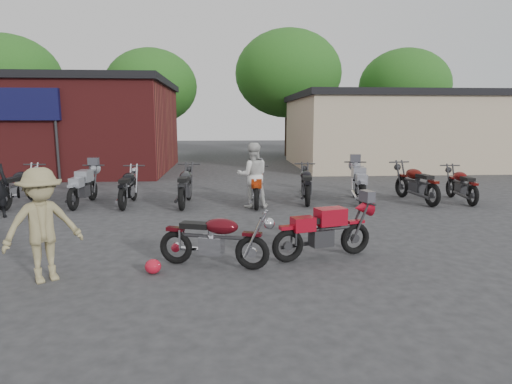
{
  "coord_description": "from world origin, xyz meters",
  "views": [
    {
      "loc": [
        -0.29,
        -7.1,
        2.4
      ],
      "look_at": [
        0.37,
        1.79,
        0.9
      ],
      "focal_mm": 30.0,
      "sensor_mm": 36.0,
      "label": 1
    }
  ],
  "objects": [
    {
      "name": "tree_2",
      "position": [
        4.0,
        22.0,
        4.4
      ],
      "size": [
        7.04,
        7.04,
        8.8
      ],
      "primitive_type": null,
      "color": "#1E5516",
      "rests_on": "ground"
    },
    {
      "name": "row_bike_7",
      "position": [
        5.37,
        5.07,
        0.62
      ],
      "size": [
        1.02,
        2.22,
        1.24
      ],
      "primitive_type": null,
      "rotation": [
        0.0,
        0.0,
        1.72
      ],
      "color": "#520E0A",
      "rests_on": "ground"
    },
    {
      "name": "vintage_motorcycle",
      "position": [
        -0.45,
        -0.29,
        0.53
      ],
      "size": [
        1.92,
        1.11,
        1.06
      ],
      "primitive_type": null,
      "rotation": [
        0.0,
        0.0,
        -0.3
      ],
      "color": "#490910",
      "rests_on": "ground"
    },
    {
      "name": "tree_1",
      "position": [
        -5.0,
        22.0,
        3.7
      ],
      "size": [
        5.92,
        5.92,
        7.4
      ],
      "primitive_type": null,
      "color": "#1E5516",
      "rests_on": "ground"
    },
    {
      "name": "row_bike_1",
      "position": [
        -4.32,
        5.27,
        0.59
      ],
      "size": [
        0.77,
        2.07,
        1.18
      ],
      "primitive_type": null,
      "rotation": [
        0.0,
        0.0,
        1.52
      ],
      "color": "#969BA4",
      "rests_on": "ground"
    },
    {
      "name": "tree_3",
      "position": [
        12.0,
        22.0,
        3.8
      ],
      "size": [
        6.08,
        6.08,
        7.6
      ],
      "primitive_type": null,
      "color": "#1E5516",
      "rests_on": "ground"
    },
    {
      "name": "person_tan",
      "position": [
        -2.99,
        -0.72,
        0.86
      ],
      "size": [
        1.28,
        1.16,
        1.72
      ],
      "primitive_type": "imported",
      "rotation": [
        0.0,
        0.0,
        0.62
      ],
      "color": "#988B5E",
      "rests_on": "ground"
    },
    {
      "name": "row_bike_4",
      "position": [
        0.63,
        4.93,
        0.58
      ],
      "size": [
        0.85,
        2.06,
        1.16
      ],
      "primitive_type": null,
      "rotation": [
        0.0,
        0.0,
        1.48
      ],
      "color": "#AA320E",
      "rests_on": "ground"
    },
    {
      "name": "ground",
      "position": [
        0.0,
        0.0,
        0.0
      ],
      "size": [
        90.0,
        90.0,
        0.0
      ],
      "primitive_type": "plane",
      "color": "#2C2C2E"
    },
    {
      "name": "stucco_building",
      "position": [
        8.5,
        15.0,
        1.75
      ],
      "size": [
        10.0,
        8.0,
        3.5
      ],
      "primitive_type": "cube",
      "color": "tan",
      "rests_on": "ground"
    },
    {
      "name": "brick_building",
      "position": [
        -9.0,
        14.0,
        2.0
      ],
      "size": [
        12.0,
        8.0,
        4.0
      ],
      "primitive_type": "cube",
      "color": "maroon",
      "rests_on": "ground"
    },
    {
      "name": "tree_0",
      "position": [
        -14.0,
        22.0,
        4.1
      ],
      "size": [
        6.56,
        6.56,
        8.2
      ],
      "primitive_type": null,
      "color": "#1E5516",
      "rests_on": "ground"
    },
    {
      "name": "row_bike_5",
      "position": [
        2.12,
        5.31,
        0.59
      ],
      "size": [
        0.93,
        2.1,
        1.18
      ],
      "primitive_type": null,
      "rotation": [
        0.0,
        0.0,
        1.44
      ],
      "color": "black",
      "rests_on": "ground"
    },
    {
      "name": "helmet",
      "position": [
        -1.44,
        -0.53,
        0.12
      ],
      "size": [
        0.34,
        0.34,
        0.23
      ],
      "primitive_type": "ellipsoid",
      "rotation": [
        0.0,
        0.0,
        -0.43
      ],
      "color": "red",
      "rests_on": "ground"
    },
    {
      "name": "sportbike",
      "position": [
        1.45,
        0.05,
        0.53
      ],
      "size": [
        1.93,
        1.09,
        1.06
      ],
      "primitive_type": null,
      "rotation": [
        0.0,
        0.0,
        0.28
      ],
      "color": "#B00E20",
      "rests_on": "ground"
    },
    {
      "name": "row_bike_0",
      "position": [
        -6.11,
        5.36,
        0.61
      ],
      "size": [
        0.81,
        2.13,
        1.21
      ],
      "primitive_type": null,
      "rotation": [
        0.0,
        0.0,
        1.51
      ],
      "color": "black",
      "rests_on": "ground"
    },
    {
      "name": "row_bike_8",
      "position": [
        6.74,
        5.0,
        0.56
      ],
      "size": [
        0.81,
        1.99,
        1.12
      ],
      "primitive_type": null,
      "rotation": [
        0.0,
        0.0,
        1.48
      ],
      "color": "#5A0C0B",
      "rests_on": "ground"
    },
    {
      "name": "row_bike_2",
      "position": [
        -3.03,
        5.16,
        0.59
      ],
      "size": [
        0.68,
        2.02,
        1.17
      ],
      "primitive_type": null,
      "rotation": [
        0.0,
        0.0,
        1.58
      ],
      "color": "black",
      "rests_on": "ground"
    },
    {
      "name": "row_bike_6",
      "position": [
        3.67,
        5.16,
        0.62
      ],
      "size": [
        1.06,
        2.23,
        1.24
      ],
      "primitive_type": null,
      "rotation": [
        0.0,
        0.0,
        1.4
      ],
      "color": "gray",
      "rests_on": "ground"
    },
    {
      "name": "row_bike_3",
      "position": [
        -1.41,
        5.07,
        0.61
      ],
      "size": [
        0.77,
        2.13,
        1.22
      ],
      "primitive_type": null,
      "rotation": [
        0.0,
        0.0,
        1.53
      ],
      "color": "#232426",
      "rests_on": "ground"
    },
    {
      "name": "person_light",
      "position": [
        0.48,
        4.58,
        0.9
      ],
      "size": [
        0.9,
        0.72,
        1.8
      ],
      "primitive_type": "imported",
      "rotation": [
        0.0,
        0.0,
        3.19
      ],
      "color": "silver",
      "rests_on": "ground"
    }
  ]
}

